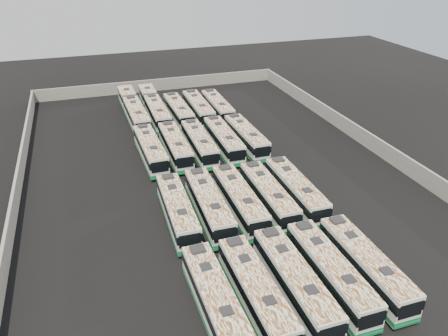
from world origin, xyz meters
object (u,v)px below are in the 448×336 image
bus_front_center (294,282)px  bus_midback_center (199,143)px  bus_back_left (154,107)px  bus_front_left (256,292)px  bus_midback_right (224,140)px  bus_back_far_left (133,109)px  bus_midfront_right (268,195)px  bus_midfront_far_right (295,190)px  bus_back_right (198,109)px  bus_front_far_right (365,265)px  bus_back_far_right (218,107)px  bus_front_right (330,272)px  bus_midfront_far_left (177,210)px  bus_midback_left (175,146)px  bus_midfront_left (209,205)px  bus_midback_far_left (150,150)px  bus_front_far_left (216,301)px  bus_back_center (179,111)px  bus_midback_far_right (246,137)px  bus_midfront_center (239,200)px

bus_front_center → bus_midback_center: (-0.07, 27.71, -0.04)m
bus_back_left → bus_front_left: bearing=-89.7°
bus_midback_right → bus_back_far_left: bus_back_far_left is taller
bus_midfront_right → bus_midback_center: bearing=103.3°
bus_back_left → bus_midfront_far_right: bearing=-72.1°
bus_front_center → bus_back_right: bus_back_right is taller
bus_front_far_right → bus_back_far_left: size_ratio=0.63×
bus_midback_right → bus_back_far_right: 13.09m
bus_front_right → bus_back_left: 43.97m
bus_midfront_right → bus_front_right: bearing=-89.7°
bus_midfront_far_left → bus_midfront_right: bearing=0.2°
bus_back_left → bus_midfront_far_left: bearing=-95.6°
bus_front_center → bus_midback_right: 27.94m
bus_midback_left → bus_front_center: bearing=-82.9°
bus_front_center → bus_back_far_right: bearing=81.0°
bus_midback_right → bus_front_center: bearing=-96.0°
bus_midfront_left → bus_midback_far_left: size_ratio=1.01×
bus_front_left → bus_back_far_left: (-3.27, 43.60, 0.05)m
bus_front_far_left → bus_midback_far_left: bus_midback_far_left is taller
bus_back_center → bus_midback_center: bearing=-91.4°
bus_midback_left → bus_front_far_right: bearing=-70.3°
bus_midback_far_right → bus_back_right: size_ratio=0.97×
bus_front_left → bus_front_right: bearing=0.3°
bus_back_far_right → bus_front_far_left: bearing=-107.0°
bus_midfront_far_left → bus_midback_center: bearing=68.1°
bus_front_left → bus_back_far_left: bus_back_far_left is taller
bus_midfront_far_left → bus_midback_far_right: bus_midback_far_right is taller
bus_midback_far_left → bus_front_far_right: bearing=-66.3°
bus_back_right → bus_back_far_right: bus_back_right is taller
bus_midfront_far_right → bus_midback_right: size_ratio=0.99×
bus_midfront_right → bus_midback_far_left: bus_midback_far_left is taller
bus_front_left → bus_back_far_left: bearing=93.6°
bus_midfront_far_left → bus_midfront_center: bus_midfront_center is taller
bus_midback_center → bus_back_far_right: bus_midback_center is taller
bus_midback_far_left → bus_back_far_right: bearing=42.8°
bus_front_left → bus_midfront_far_left: 13.31m
bus_midback_left → bus_back_right: (6.57, 12.58, 0.06)m
bus_midfront_far_right → bus_midback_center: (-6.57, 14.93, -0.01)m
bus_back_far_left → bus_back_far_right: 13.39m
bus_midfront_left → bus_front_center: bearing=-74.5°
bus_front_left → bus_back_center: size_ratio=0.99×
bus_midback_far_right → bus_back_right: (-3.24, 12.76, 0.05)m
bus_back_far_left → bus_front_center: bearing=-82.8°
bus_back_center → bus_midback_right: bearing=-76.6°
bus_midfront_left → bus_midback_far_right: (9.75, 14.94, -0.03)m
bus_front_right → bus_midfront_left: 14.25m
bus_midfront_left → bus_front_left: bearing=-88.8°
bus_front_center → bus_midback_right: size_ratio=1.00×
bus_midfront_right → bus_midback_right: bearing=90.6°
bus_front_far_left → bus_midfront_far_right: bus_midfront_far_right is taller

